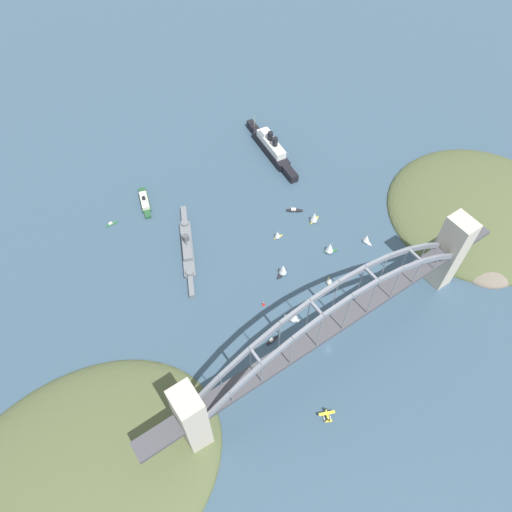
{
  "coord_description": "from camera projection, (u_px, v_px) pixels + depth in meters",
  "views": [
    {
      "loc": [
        -109.1,
        -80.97,
        269.14
      ],
      "look_at": [
        0.0,
        78.58,
        8.0
      ],
      "focal_mm": 33.64,
      "sensor_mm": 36.0,
      "label": 1
    }
  ],
  "objects": [
    {
      "name": "small_boat_2",
      "position": [
        283.0,
        269.0,
        321.98
      ],
      "size": [
        9.57,
        6.65,
        10.91
      ],
      "color": "black",
      "rests_on": "ground"
    },
    {
      "name": "seaplane_taxiing_near_bridge",
      "position": [
        327.0,
        415.0,
        266.45
      ],
      "size": [
        9.13,
        8.07,
        5.1
      ],
      "color": "#B7B7B2",
      "rests_on": "ground"
    },
    {
      "name": "small_boat_7",
      "position": [
        111.0,
        224.0,
        351.35
      ],
      "size": [
        9.29,
        2.27,
        2.16
      ],
      "color": "#2D6B3D",
      "rests_on": "ground"
    },
    {
      "name": "headland_west_shore",
      "position": [
        79.0,
        483.0,
        247.72
      ],
      "size": [
        156.08,
        119.63,
        21.07
      ],
      "color": "#515B38",
      "rests_on": "ground"
    },
    {
      "name": "small_boat_6",
      "position": [
        330.0,
        247.0,
        333.35
      ],
      "size": [
        9.75,
        7.19,
        10.24
      ],
      "color": "#2D6B3D",
      "rests_on": "ground"
    },
    {
      "name": "ground_plane",
      "position": [
        328.0,
        349.0,
        292.73
      ],
      "size": [
        1400.0,
        1400.0,
        0.0
      ],
      "primitive_type": "plane",
      "color": "#385166"
    },
    {
      "name": "small_boat_1",
      "position": [
        367.0,
        238.0,
        339.56
      ],
      "size": [
        4.95,
        8.5,
        7.98
      ],
      "color": "silver",
      "rests_on": "ground"
    },
    {
      "name": "ocean_liner",
      "position": [
        271.0,
        148.0,
        393.4
      ],
      "size": [
        15.62,
        79.07,
        20.01
      ],
      "color": "black",
      "rests_on": "ground"
    },
    {
      "name": "harbor_arch_bridge",
      "position": [
        335.0,
        324.0,
        266.98
      ],
      "size": [
        245.37,
        16.53,
        69.3
      ],
      "color": "beige",
      "rests_on": "ground"
    },
    {
      "name": "small_boat_8",
      "position": [
        294.0,
        210.0,
        359.18
      ],
      "size": [
        10.77,
        8.53,
        2.54
      ],
      "color": "black",
      "rests_on": "ground"
    },
    {
      "name": "naval_cruiser",
      "position": [
        187.0,
        247.0,
        335.87
      ],
      "size": [
        37.1,
        73.63,
        16.47
      ],
      "color": "slate",
      "rests_on": "ground"
    },
    {
      "name": "channel_marker_buoy",
      "position": [
        264.0,
        304.0,
        310.51
      ],
      "size": [
        2.2,
        2.2,
        2.75
      ],
      "color": "red",
      "rests_on": "ground"
    },
    {
      "name": "small_boat_5",
      "position": [
        277.0,
        235.0,
        341.63
      ],
      "size": [
        7.0,
        3.98,
        7.96
      ],
      "color": "gold",
      "rests_on": "ground"
    },
    {
      "name": "small_boat_4",
      "position": [
        294.0,
        316.0,
        301.25
      ],
      "size": [
        7.56,
        9.51,
        10.13
      ],
      "color": "silver",
      "rests_on": "ground"
    },
    {
      "name": "headland_east_shore",
      "position": [
        479.0,
        214.0,
        358.35
      ],
      "size": [
        138.48,
        134.29,
        23.59
      ],
      "color": "#515B38",
      "rests_on": "ground"
    },
    {
      "name": "small_boat_3",
      "position": [
        272.0,
        340.0,
        295.42
      ],
      "size": [
        8.7,
        2.95,
        2.08
      ],
      "color": "black",
      "rests_on": "ground"
    },
    {
      "name": "small_boat_0",
      "position": [
        314.0,
        217.0,
        349.56
      ],
      "size": [
        9.44,
        6.37,
        11.27
      ],
      "color": "gold",
      "rests_on": "ground"
    },
    {
      "name": "harbor_ferry_steamer",
      "position": [
        145.0,
        202.0,
        362.58
      ],
      "size": [
        14.0,
        31.35,
        7.47
      ],
      "color": "#23512D",
      "rests_on": "ground"
    },
    {
      "name": "small_boat_9",
      "position": [
        329.0,
        280.0,
        319.06
      ],
      "size": [
        5.26,
        5.98,
        6.66
      ],
      "color": "gold",
      "rests_on": "ground"
    }
  ]
}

